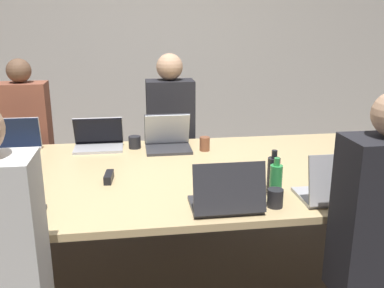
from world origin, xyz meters
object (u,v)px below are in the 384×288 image
(laptop_far_midleft, at_px, (98,140))
(cup_far_midleft, at_px, (135,142))
(person_near_right, at_px, (377,247))
(laptop_near_left, at_px, (3,210))
(cup_near_right, at_px, (368,186))
(bottle_near_midright, at_px, (276,181))
(laptop_far_left, at_px, (17,143))
(laptop_near_midright, at_px, (227,197))
(cup_far_center, at_px, (205,144))
(laptop_far_center, at_px, (168,139))
(person_far_center, at_px, (171,140))
(stapler, at_px, (109,177))
(bottle_near_right, at_px, (273,175))
(person_far_left, at_px, (27,147))
(cup_near_midright, at_px, (275,198))
(laptop_near_right, at_px, (332,188))

(laptop_far_midleft, bearing_deg, cup_far_midleft, -6.65)
(person_near_right, height_order, laptop_near_left, person_near_right)
(cup_near_right, relative_size, bottle_near_midright, 0.40)
(laptop_far_left, height_order, cup_near_right, laptop_far_left)
(laptop_near_midright, xyz_separation_m, cup_far_center, (0.07, 1.04, -0.03))
(laptop_far_center, distance_m, person_far_center, 0.51)
(person_far_center, bearing_deg, cup_far_center, -70.57)
(person_near_right, xyz_separation_m, stapler, (-1.26, 0.83, 0.11))
(bottle_near_right, bearing_deg, person_far_left, 138.82)
(cup_near_right, bearing_deg, laptop_far_center, 135.97)
(bottle_near_right, bearing_deg, person_far_center, 107.34)
(bottle_near_midright, bearing_deg, laptop_far_center, 115.94)
(person_far_left, distance_m, cup_near_midright, 2.28)
(bottle_near_midright, bearing_deg, person_far_center, 105.89)
(person_far_center, relative_size, stapler, 9.39)
(bottle_near_midright, relative_size, stapler, 1.52)
(bottle_near_midright, height_order, cup_far_center, bottle_near_midright)
(person_near_right, distance_m, cup_near_right, 0.49)
(cup_far_midleft, bearing_deg, person_far_center, 53.94)
(laptop_far_left, relative_size, laptop_near_left, 0.92)
(person_far_left, distance_m, laptop_near_midright, 2.12)
(person_near_right, relative_size, stapler, 9.26)
(person_near_right, relative_size, cup_far_midleft, 15.41)
(person_far_left, height_order, laptop_far_midleft, person_far_left)
(cup_far_midleft, bearing_deg, bottle_near_right, -52.54)
(person_far_left, xyz_separation_m, cup_far_center, (1.40, -0.59, 0.14))
(laptop_far_left, height_order, laptop_far_midleft, laptop_far_left)
(cup_far_center, bearing_deg, person_far_center, 109.43)
(cup_near_right, height_order, laptop_far_midleft, laptop_far_midleft)
(bottle_near_midright, height_order, person_far_center, person_far_center)
(laptop_near_right, distance_m, laptop_far_center, 1.34)
(laptop_near_right, relative_size, cup_far_midleft, 3.39)
(laptop_far_left, height_order, laptop_far_center, laptop_far_center)
(person_near_right, height_order, cup_far_midleft, person_near_right)
(cup_far_midleft, bearing_deg, stapler, -103.87)
(person_near_right, bearing_deg, cup_far_midleft, -53.73)
(cup_near_midright, height_order, bottle_near_midright, bottle_near_midright)
(laptop_far_left, relative_size, cup_far_midleft, 3.45)
(person_far_center, xyz_separation_m, cup_far_midleft, (-0.31, -0.43, 0.11))
(person_far_left, relative_size, laptop_far_center, 4.15)
(bottle_near_right, xyz_separation_m, stapler, (-0.92, 0.31, -0.08))
(laptop_near_right, xyz_separation_m, person_near_right, (0.08, -0.34, -0.16))
(bottle_near_right, bearing_deg, cup_near_right, -8.10)
(bottle_near_right, height_order, cup_far_midleft, bottle_near_right)
(laptop_far_midleft, bearing_deg, cup_near_right, -35.10)
(person_near_right, height_order, cup_far_center, person_near_right)
(laptop_far_left, xyz_separation_m, laptop_far_midleft, (0.58, 0.01, -0.00))
(cup_far_center, bearing_deg, cup_near_right, -50.10)
(laptop_far_left, relative_size, cup_near_midright, 3.29)
(laptop_near_right, bearing_deg, person_near_right, 102.42)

